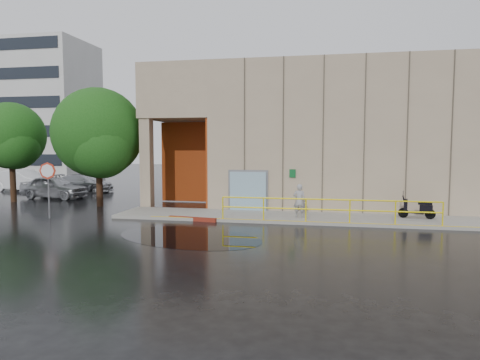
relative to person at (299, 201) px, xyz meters
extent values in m
plane|color=black|center=(-2.95, -4.17, -0.94)|extent=(120.00, 120.00, 0.00)
cube|color=gray|center=(1.05, 0.33, -0.86)|extent=(20.00, 3.00, 0.15)
cube|color=tan|center=(3.05, 6.83, 3.06)|extent=(16.00, 10.00, 8.00)
cube|color=tan|center=(-6.95, 6.83, 5.56)|extent=(4.00, 10.00, 3.00)
cube|color=tan|center=(-8.55, 2.23, 1.56)|extent=(0.60, 0.60, 5.00)
cube|color=#963C0D|center=(-6.95, 5.33, 1.56)|extent=(3.80, 0.15, 4.90)
cube|color=#963C0D|center=(-5.00, 3.58, 1.56)|extent=(0.10, 3.50, 4.90)
cube|color=#8FB1C4|center=(-2.75, 1.71, 0.21)|extent=(1.90, 0.10, 2.00)
cube|color=slate|center=(-2.75, 1.79, 0.21)|extent=(2.10, 0.06, 2.20)
cube|color=#0B5022|center=(-0.45, 1.77, 1.16)|extent=(0.32, 0.04, 0.42)
cylinder|color=yellow|center=(1.30, -1.02, 0.21)|extent=(9.50, 0.06, 0.06)
cylinder|color=yellow|center=(1.30, -1.02, -0.24)|extent=(9.50, 0.06, 0.06)
cube|color=beige|center=(-30.95, 23.83, 6.56)|extent=(12.00, 8.00, 15.00)
imported|color=#99999D|center=(0.00, 0.00, 0.00)|extent=(0.61, 0.43, 1.58)
cylinder|color=black|center=(4.79, 0.81, -0.56)|extent=(0.47, 0.17, 0.46)
cylinder|color=black|center=(5.93, 0.61, -0.56)|extent=(0.47, 0.17, 0.46)
cylinder|color=slate|center=(-11.95, -1.67, 0.24)|extent=(0.08, 0.08, 2.36)
cylinder|color=red|center=(-11.95, -1.70, 1.37)|extent=(0.81, 0.15, 0.82)
cylinder|color=white|center=(-11.95, -1.72, 1.37)|extent=(0.64, 0.09, 0.64)
cube|color=maroon|center=(-4.92, -1.07, -0.85)|extent=(2.40, 0.51, 0.18)
cube|color=black|center=(-3.99, -4.51, -0.93)|extent=(6.94, 5.45, 0.01)
imported|color=#A0A2A7|center=(-16.48, 5.31, -0.18)|extent=(4.57, 2.11, 1.52)
imported|color=white|center=(-21.37, 8.69, -0.11)|extent=(5.23, 2.51, 1.65)
imported|color=#AFB2B7|center=(-16.80, 9.41, -0.27)|extent=(4.65, 1.99, 1.34)
cylinder|color=black|center=(-11.62, 2.53, 0.42)|extent=(0.36, 0.36, 2.71)
sphere|color=#274E1A|center=(-11.62, 2.53, 3.31)|extent=(5.13, 5.13, 5.13)
sphere|color=#274E1A|center=(-11.07, 1.88, 2.54)|extent=(3.59, 3.59, 3.59)
cylinder|color=black|center=(-17.95, 3.34, 0.50)|extent=(0.36, 0.36, 2.88)
sphere|color=#1E631C|center=(-17.95, 3.34, 3.18)|extent=(4.12, 4.12, 4.12)
sphere|color=#1E631C|center=(-17.35, 2.94, 2.56)|extent=(2.88, 2.88, 2.88)
camera|label=1|loc=(1.03, -20.09, 2.60)|focal=32.00mm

